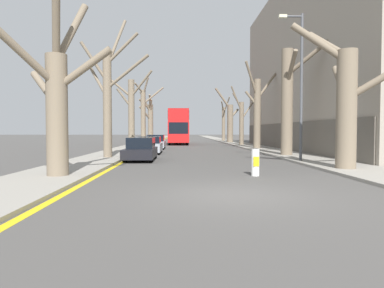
{
  "coord_description": "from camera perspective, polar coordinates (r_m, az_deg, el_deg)",
  "views": [
    {
      "loc": [
        -1.43,
        -9.47,
        1.79
      ],
      "look_at": [
        -0.02,
        31.69,
        0.2
      ],
      "focal_mm": 32.0,
      "sensor_mm": 36.0,
      "label": 1
    }
  ],
  "objects": [
    {
      "name": "traffic_bollard",
      "position": [
        13.82,
        10.52,
        -3.05
      ],
      "size": [
        0.32,
        0.33,
        1.07
      ],
      "color": "white",
      "rests_on": "ground"
    },
    {
      "name": "lamp_post",
      "position": [
        20.43,
        17.53,
        10.07
      ],
      "size": [
        1.4,
        0.2,
        8.32
      ],
      "color": "#4C4F54",
      "rests_on": "ground"
    },
    {
      "name": "building_facade_right",
      "position": [
        34.92,
        23.08,
        12.09
      ],
      "size": [
        10.08,
        30.54,
        15.8
      ],
      "color": "#9E9384",
      "rests_on": "ground"
    },
    {
      "name": "parked_car_0",
      "position": [
        21.13,
        -8.51,
        -0.91
      ],
      "size": [
        1.75,
        4.48,
        1.38
      ],
      "color": "black",
      "rests_on": "ground"
    },
    {
      "name": "sidewalk_right",
      "position": [
        60.02,
        5.61,
        0.55
      ],
      "size": [
        3.13,
        120.0,
        0.12
      ],
      "primitive_type": "cube",
      "color": "gray",
      "rests_on": "ground"
    },
    {
      "name": "parked_car_2",
      "position": [
        34.05,
        -6.02,
        0.29
      ],
      "size": [
        1.76,
        4.43,
        1.4
      ],
      "color": "#9EA3AD",
      "rests_on": "ground"
    },
    {
      "name": "street_tree_right_2",
      "position": [
        34.09,
        10.8,
        5.52
      ],
      "size": [
        3.59,
        2.1,
        8.37
      ],
      "color": "#7A6B56",
      "rests_on": "ground"
    },
    {
      "name": "sidewalk_left",
      "position": [
        59.71,
        -6.81,
        0.54
      ],
      "size": [
        3.13,
        120.0,
        0.12
      ],
      "primitive_type": "cube",
      "color": "gray",
      "rests_on": "ground"
    },
    {
      "name": "street_tree_left_3",
      "position": [
        42.51,
        -8.05,
        4.87
      ],
      "size": [
        3.46,
        2.28,
        8.25
      ],
      "color": "#7A6B56",
      "rests_on": "ground"
    },
    {
      "name": "kerb_line_stripe",
      "position": [
        59.59,
        -5.13,
        0.49
      ],
      "size": [
        0.24,
        120.0,
        0.01
      ],
      "primitive_type": "cube",
      "color": "yellow",
      "rests_on": "ground"
    },
    {
      "name": "parked_car_1",
      "position": [
        27.31,
        -7.03,
        -0.22
      ],
      "size": [
        1.82,
        4.27,
        1.35
      ],
      "color": "#9EA3AD",
      "rests_on": "ground"
    },
    {
      "name": "street_tree_left_1",
      "position": [
        22.49,
        -13.75,
        7.85
      ],
      "size": [
        4.36,
        2.29,
        9.13
      ],
      "color": "#7A6B56",
      "rests_on": "ground"
    },
    {
      "name": "street_tree_right_5",
      "position": [
        59.29,
        5.3,
        3.67
      ],
      "size": [
        1.51,
        2.44,
        7.5
      ],
      "color": "#7A6B56",
      "rests_on": "ground"
    },
    {
      "name": "street_tree_left_0",
      "position": [
        13.75,
        -21.66,
        7.01
      ],
      "size": [
        3.84,
        3.74,
        7.4
      ],
      "color": "#7A6B56",
      "rests_on": "ground"
    },
    {
      "name": "street_tree_left_4",
      "position": [
        51.94,
        -7.05,
        4.07
      ],
      "size": [
        2.03,
        2.55,
        7.58
      ],
      "color": "#7A6B56",
      "rests_on": "ground"
    },
    {
      "name": "ground_plane",
      "position": [
        9.75,
        6.6,
        -8.4
      ],
      "size": [
        300.0,
        300.0,
        0.0
      ],
      "primitive_type": "plane",
      "color": "#4C4947"
    },
    {
      "name": "street_tree_left_2",
      "position": [
        32.47,
        -10.12,
        5.35
      ],
      "size": [
        4.33,
        1.46,
        7.29
      ],
      "color": "#7A6B56",
      "rests_on": "ground"
    },
    {
      "name": "double_decker_bus",
      "position": [
        46.2,
        -2.24,
        3.16
      ],
      "size": [
        2.62,
        10.09,
        4.52
      ],
      "color": "red",
      "rests_on": "ground"
    },
    {
      "name": "street_tree_right_4",
      "position": [
        50.64,
        6.32,
        3.79
      ],
      "size": [
        3.87,
        2.81,
        8.07
      ],
      "color": "#7A6B56",
      "rests_on": "ground"
    },
    {
      "name": "street_tree_right_0",
      "position": [
        16.79,
        24.14,
        6.4
      ],
      "size": [
        4.23,
        3.05,
        6.74
      ],
      "color": "#7A6B56",
      "rests_on": "ground"
    },
    {
      "name": "street_tree_right_1",
      "position": [
        24.83,
        15.76,
        7.32
      ],
      "size": [
        2.97,
        3.28,
        7.98
      ],
      "color": "#7A6B56",
      "rests_on": "ground"
    },
    {
      "name": "street_tree_right_3",
      "position": [
        41.83,
        8.24,
        3.92
      ],
      "size": [
        3.39,
        1.96,
        7.11
      ],
      "color": "#7A6B56",
      "rests_on": "ground"
    }
  ]
}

